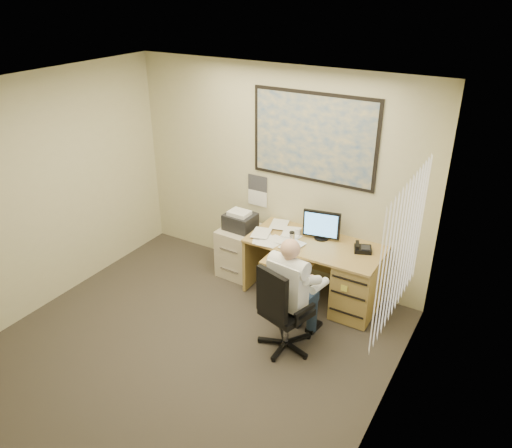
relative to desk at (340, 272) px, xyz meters
The scene contains 8 objects.
room_shell 2.35m from the desk, 119.03° to the right, with size 4.00×4.50×2.70m.
desk is the anchor object (origin of this frame).
world_map 1.60m from the desk, 150.14° to the left, with size 1.56×0.03×1.06m, color #1E4C93.
wall_calendar 1.51m from the desk, 165.64° to the left, with size 0.28×0.01×0.42m, color white.
window_blinds 1.81m from the desk, 50.12° to the right, with size 0.06×1.40×1.30m, color beige, non-canonical shape.
filing_cabinet 1.40m from the desk, behind, with size 0.49×0.57×0.90m.
office_chair 1.08m from the desk, 99.27° to the right, with size 0.75×0.75×1.02m.
person 1.02m from the desk, 100.75° to the right, with size 0.53×0.76×1.28m, color white, non-canonical shape.
Camera 1 is at (2.74, -2.94, 3.56)m, focal length 35.00 mm.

